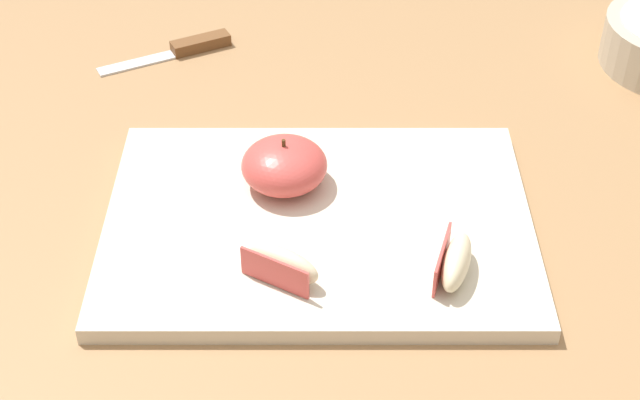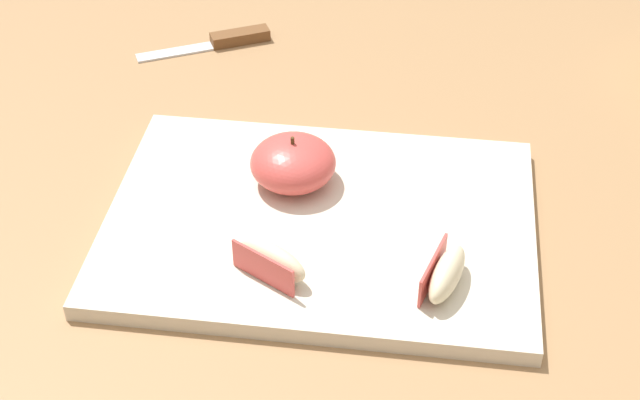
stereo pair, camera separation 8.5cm
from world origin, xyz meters
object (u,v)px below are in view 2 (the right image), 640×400
object	(u,v)px
cutting_board	(320,224)
paring_knife	(229,39)
apple_wedge_middle	(446,274)
apple_wedge_front	(272,261)
apple_half_skin_up	(293,163)

from	to	relation	value
cutting_board	paring_knife	bearing A→B (deg)	115.34
cutting_board	apple_wedge_middle	xyz separation A→B (m)	(0.11, -0.08, 0.02)
cutting_board	apple_wedge_front	world-z (taller)	apple_wedge_front
cutting_board	apple_wedge_middle	distance (m)	0.14
apple_wedge_front	paring_knife	xyz separation A→B (m)	(-0.12, 0.40, -0.03)
apple_half_skin_up	apple_wedge_middle	size ratio (longest dim) A/B	1.12
apple_half_skin_up	apple_wedge_front	bearing A→B (deg)	-89.41
cutting_board	paring_knife	xyz separation A→B (m)	(-0.15, 0.32, -0.00)
cutting_board	apple_half_skin_up	bearing A→B (deg)	123.44
apple_wedge_front	cutting_board	bearing A→B (deg)	68.82
apple_wedge_front	apple_wedge_middle	bearing A→B (deg)	1.35
cutting_board	apple_wedge_middle	bearing A→B (deg)	-33.34
paring_knife	apple_wedge_front	bearing A→B (deg)	-73.13
apple_wedge_front	apple_wedge_middle	distance (m)	0.15
cutting_board	paring_knife	world-z (taller)	cutting_board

